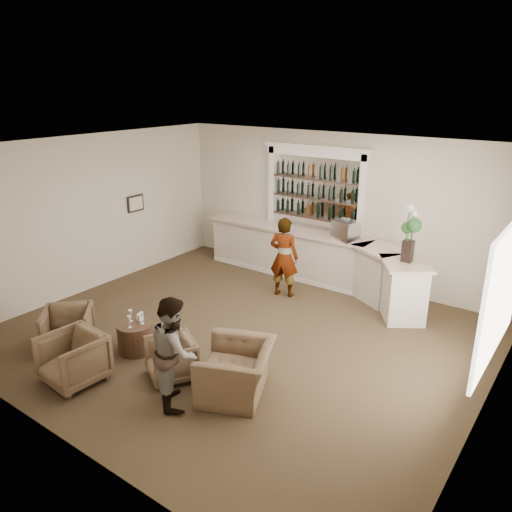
{
  "coord_description": "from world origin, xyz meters",
  "views": [
    {
      "loc": [
        4.88,
        -6.29,
        4.3
      ],
      "look_at": [
        -0.32,
        0.9,
        1.2
      ],
      "focal_mm": 35.0,
      "sensor_mm": 36.0,
      "label": 1
    }
  ],
  "objects_px": {
    "armchair_right": "(171,359)",
    "armchair_center": "(73,359)",
    "sommelier": "(284,257)",
    "armchair_far": "(236,371)",
    "armchair_left": "(68,329)",
    "bar_counter": "(316,258)",
    "guest": "(174,351)",
    "flower_vase": "(410,230)",
    "cocktail_table": "(136,337)",
    "espresso_machine": "(345,230)"
  },
  "relations": [
    {
      "from": "armchair_right",
      "to": "armchair_center",
      "type": "bearing_deg",
      "value": -110.01
    },
    {
      "from": "sommelier",
      "to": "armchair_far",
      "type": "bearing_deg",
      "value": 100.05
    },
    {
      "from": "armchair_left",
      "to": "armchair_right",
      "type": "xyz_separation_m",
      "value": [
        2.06,
        0.37,
        -0.04
      ]
    },
    {
      "from": "bar_counter",
      "to": "armchair_right",
      "type": "distance_m",
      "value": 4.67
    },
    {
      "from": "guest",
      "to": "armchair_left",
      "type": "distance_m",
      "value": 2.58
    },
    {
      "from": "sommelier",
      "to": "flower_vase",
      "type": "height_order",
      "value": "flower_vase"
    },
    {
      "from": "cocktail_table",
      "to": "flower_vase",
      "type": "xyz_separation_m",
      "value": [
        3.15,
        3.87,
        1.5
      ]
    },
    {
      "from": "guest",
      "to": "armchair_right",
      "type": "height_order",
      "value": "guest"
    },
    {
      "from": "cocktail_table",
      "to": "espresso_machine",
      "type": "relative_size",
      "value": 1.28
    },
    {
      "from": "armchair_right",
      "to": "bar_counter",
      "type": "bearing_deg",
      "value": 121.2
    },
    {
      "from": "cocktail_table",
      "to": "armchair_center",
      "type": "relative_size",
      "value": 0.71
    },
    {
      "from": "espresso_machine",
      "to": "armchair_center",
      "type": "bearing_deg",
      "value": -91.45
    },
    {
      "from": "bar_counter",
      "to": "guest",
      "type": "distance_m",
      "value": 5.09
    },
    {
      "from": "armchair_right",
      "to": "espresso_machine",
      "type": "bearing_deg",
      "value": 112.9
    },
    {
      "from": "sommelier",
      "to": "armchair_far",
      "type": "relative_size",
      "value": 1.5
    },
    {
      "from": "armchair_left",
      "to": "armchair_far",
      "type": "height_order",
      "value": "armchair_far"
    },
    {
      "from": "armchair_left",
      "to": "armchair_center",
      "type": "bearing_deg",
      "value": -75.99
    },
    {
      "from": "armchair_left",
      "to": "flower_vase",
      "type": "height_order",
      "value": "flower_vase"
    },
    {
      "from": "cocktail_table",
      "to": "flower_vase",
      "type": "height_order",
      "value": "flower_vase"
    },
    {
      "from": "sommelier",
      "to": "flower_vase",
      "type": "relative_size",
      "value": 1.57
    },
    {
      "from": "armchair_far",
      "to": "flower_vase",
      "type": "bearing_deg",
      "value": 141.08
    },
    {
      "from": "sommelier",
      "to": "armchair_far",
      "type": "xyz_separation_m",
      "value": [
        1.39,
        -3.4,
        -0.48
      ]
    },
    {
      "from": "guest",
      "to": "bar_counter",
      "type": "bearing_deg",
      "value": -40.5
    },
    {
      "from": "cocktail_table",
      "to": "armchair_right",
      "type": "xyz_separation_m",
      "value": [
        1.06,
        -0.22,
        0.07
      ]
    },
    {
      "from": "sommelier",
      "to": "cocktail_table",
      "type": "bearing_deg",
      "value": 65.81
    },
    {
      "from": "cocktail_table",
      "to": "espresso_machine",
      "type": "xyz_separation_m",
      "value": [
        1.62,
        4.41,
        1.1
      ]
    },
    {
      "from": "guest",
      "to": "armchair_left",
      "type": "bearing_deg",
      "value": 42.39
    },
    {
      "from": "espresso_machine",
      "to": "armchair_left",
      "type": "bearing_deg",
      "value": -102.41
    },
    {
      "from": "armchair_left",
      "to": "armchair_far",
      "type": "xyz_separation_m",
      "value": [
        3.12,
        0.63,
        0.01
      ]
    },
    {
      "from": "cocktail_table",
      "to": "armchair_left",
      "type": "bearing_deg",
      "value": -149.11
    },
    {
      "from": "bar_counter",
      "to": "espresso_machine",
      "type": "distance_m",
      "value": 1.03
    },
    {
      "from": "flower_vase",
      "to": "bar_counter",
      "type": "bearing_deg",
      "value": 165.58
    },
    {
      "from": "bar_counter",
      "to": "flower_vase",
      "type": "distance_m",
      "value": 2.56
    },
    {
      "from": "bar_counter",
      "to": "armchair_center",
      "type": "relative_size",
      "value": 6.73
    },
    {
      "from": "sommelier",
      "to": "armchair_left",
      "type": "height_order",
      "value": "sommelier"
    },
    {
      "from": "armchair_left",
      "to": "flower_vase",
      "type": "xyz_separation_m",
      "value": [
        4.15,
        4.47,
        1.39
      ]
    },
    {
      "from": "guest",
      "to": "espresso_machine",
      "type": "bearing_deg",
      "value": -48.12
    },
    {
      "from": "cocktail_table",
      "to": "sommelier",
      "type": "bearing_deg",
      "value": 77.97
    },
    {
      "from": "cocktail_table",
      "to": "guest",
      "type": "relative_size",
      "value": 0.38
    },
    {
      "from": "sommelier",
      "to": "armchair_center",
      "type": "height_order",
      "value": "sommelier"
    },
    {
      "from": "armchair_center",
      "to": "espresso_machine",
      "type": "height_order",
      "value": "espresso_machine"
    },
    {
      "from": "bar_counter",
      "to": "guest",
      "type": "height_order",
      "value": "guest"
    },
    {
      "from": "guest",
      "to": "armchair_center",
      "type": "height_order",
      "value": "guest"
    },
    {
      "from": "guest",
      "to": "armchair_far",
      "type": "xyz_separation_m",
      "value": [
        0.57,
        0.64,
        -0.43
      ]
    },
    {
      "from": "armchair_far",
      "to": "flower_vase",
      "type": "relative_size",
      "value": 1.05
    },
    {
      "from": "armchair_far",
      "to": "cocktail_table",
      "type": "bearing_deg",
      "value": -113.05
    },
    {
      "from": "cocktail_table",
      "to": "armchair_center",
      "type": "bearing_deg",
      "value": -92.3
    },
    {
      "from": "armchair_right",
      "to": "armchair_far",
      "type": "bearing_deg",
      "value": 43.32
    },
    {
      "from": "cocktail_table",
      "to": "flower_vase",
      "type": "relative_size",
      "value": 0.56
    },
    {
      "from": "espresso_machine",
      "to": "sommelier",
      "type": "bearing_deg",
      "value": -116.97
    }
  ]
}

